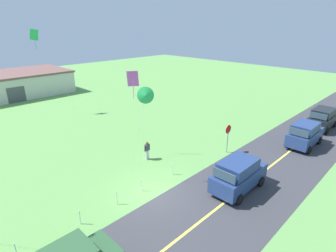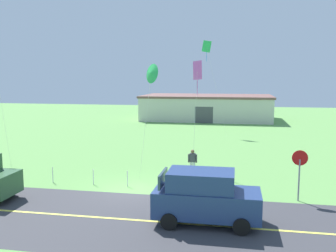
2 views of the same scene
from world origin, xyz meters
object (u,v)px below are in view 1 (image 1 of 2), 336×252
car_parked_east_far (323,118)px  kite_yellow_high (35,36)px  car_suv_foreground (238,174)px  warehouse_distant (5,85)px  kite_red_low (133,80)px  kite_green_far (145,96)px  car_parked_east_near (305,134)px  person_adult_near (147,150)px  stop_sign (228,133)px

car_parked_east_far → kite_yellow_high: bearing=125.1°
car_suv_foreground → warehouse_distant: 39.14m
kite_red_low → kite_green_far: kite_red_low is taller
car_parked_east_near → warehouse_distant: bearing=108.9°
person_adult_near → kite_yellow_high: kite_yellow_high is taller
person_adult_near → kite_red_low: bearing=-44.4°
car_parked_east_far → stop_sign: 12.76m
car_parked_east_far → stop_sign: stop_sign is taller
stop_sign → kite_red_low: bearing=135.6°
car_parked_east_near → car_parked_east_far: bearing=2.4°
kite_green_far → kite_yellow_high: bearing=86.2°
kite_green_far → car_suv_foreground: bearing=-56.2°
person_adult_near → kite_green_far: bearing=97.9°
car_suv_foreground → kite_green_far: bearing=123.8°
car_suv_foreground → car_parked_east_far: (16.40, -0.35, 0.00)m
car_suv_foreground → kite_green_far: size_ratio=0.64×
kite_red_low → kite_yellow_high: (-0.78, 16.82, 2.78)m
kite_red_low → person_adult_near: bearing=-92.9°
person_adult_near → kite_yellow_high: size_ratio=0.16×
person_adult_near → kite_green_far: (-2.07, -2.42, 5.42)m
warehouse_distant → car_suv_foreground: bearing=-85.5°
stop_sign → warehouse_distant: (-7.38, 35.34, -0.05)m
car_suv_foreground → warehouse_distant: bearing=94.5°
stop_sign → person_adult_near: stop_sign is taller
car_parked_east_near → warehouse_distant: 41.87m
kite_yellow_high → kite_green_far: (-1.37, -20.81, -2.93)m
kite_red_low → warehouse_distant: 30.21m
car_suv_foreground → person_adult_near: car_suv_foreground is taller
stop_sign → person_adult_near: size_ratio=1.60×
car_parked_east_far → warehouse_distant: size_ratio=0.24×
kite_red_low → warehouse_distant: kite_red_low is taller
car_suv_foreground → kite_green_far: (-3.50, 5.23, 5.13)m
car_suv_foreground → kite_yellow_high: (-2.13, 26.04, 8.05)m
car_parked_east_near → stop_sign: stop_sign is taller
kite_yellow_high → warehouse_distant: kite_yellow_high is taller
kite_green_far → stop_sign: bearing=-11.3°
car_parked_east_near → kite_yellow_high: (-12.60, 26.64, 8.05)m
car_parked_east_near → kite_green_far: kite_green_far is taller
kite_red_low → kite_green_far: 4.53m
car_parked_east_far → person_adult_near: car_parked_east_far is taller
car_suv_foreground → warehouse_distant: size_ratio=0.24×
stop_sign → kite_red_low: kite_red_low is taller
stop_sign → car_suv_foreground: bearing=-139.6°
person_adult_near → warehouse_distant: (-1.63, 31.37, 0.89)m
person_adult_near → warehouse_distant: 31.43m
car_suv_foreground → kite_red_low: size_ratio=0.61×
kite_green_far → car_parked_east_near: bearing=-22.7°
car_parked_east_far → warehouse_distant: warehouse_distant is taller
person_adult_near → kite_red_low: size_ratio=0.22×
car_suv_foreground → stop_sign: size_ratio=1.72×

